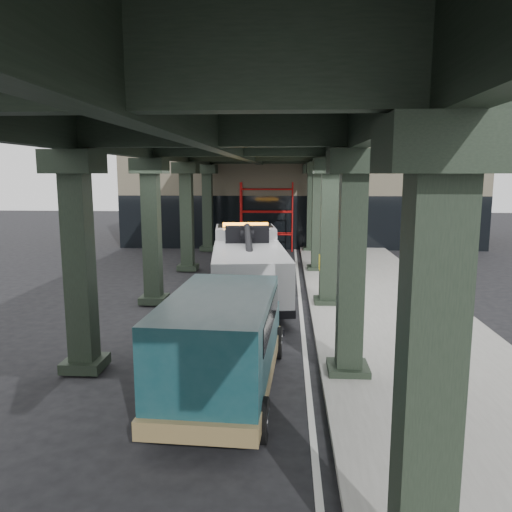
% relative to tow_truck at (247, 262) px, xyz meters
% --- Properties ---
extents(ground, '(90.00, 90.00, 0.00)m').
position_rel_tow_truck_xyz_m(ground, '(0.21, -3.01, -1.33)').
color(ground, black).
rests_on(ground, ground).
extents(sidewalk, '(5.00, 40.00, 0.15)m').
position_rel_tow_truck_xyz_m(sidewalk, '(4.71, -1.01, -1.26)').
color(sidewalk, gray).
rests_on(sidewalk, ground).
extents(lane_stripe, '(0.12, 38.00, 0.01)m').
position_rel_tow_truck_xyz_m(lane_stripe, '(1.91, -1.01, -1.33)').
color(lane_stripe, silver).
rests_on(lane_stripe, ground).
extents(viaduct, '(7.40, 32.00, 6.40)m').
position_rel_tow_truck_xyz_m(viaduct, '(-0.19, -1.01, 4.13)').
color(viaduct, black).
rests_on(viaduct, ground).
extents(building, '(22.00, 10.00, 8.00)m').
position_rel_tow_truck_xyz_m(building, '(2.21, 16.99, 2.67)').
color(building, '#C6B793').
rests_on(building, ground).
extents(scaffolding, '(3.08, 0.88, 4.00)m').
position_rel_tow_truck_xyz_m(scaffolding, '(0.21, 11.63, 0.78)').
color(scaffolding, '#BA100E').
rests_on(scaffolding, ground).
extents(tow_truck, '(3.26, 8.53, 2.73)m').
position_rel_tow_truck_xyz_m(tow_truck, '(0.00, 0.00, 0.00)').
color(tow_truck, black).
rests_on(tow_truck, ground).
extents(towed_van, '(2.37, 5.43, 2.17)m').
position_rel_tow_truck_xyz_m(towed_van, '(0.15, -8.08, -0.17)').
color(towed_van, '#10353C').
rests_on(towed_van, ground).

